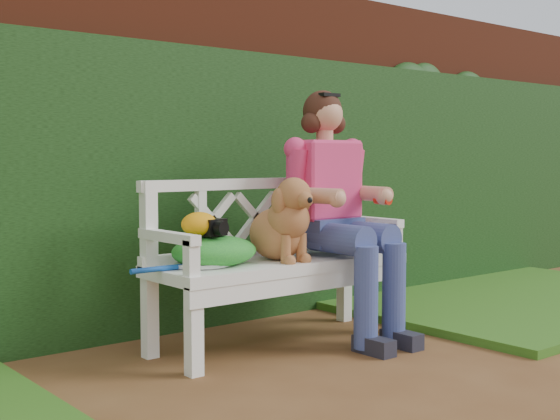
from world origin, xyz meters
TOP-DOWN VIEW (x-y plane):
  - ground at (0.00, 0.00)m, footprint 60.00×60.00m
  - brick_wall at (0.00, 1.90)m, footprint 10.00×0.30m
  - ivy_hedge at (0.00, 1.68)m, footprint 10.00×0.18m
  - grass_right at (2.40, 0.90)m, footprint 2.60×2.00m
  - garden_bench at (0.29, 1.00)m, footprint 1.63×0.74m
  - seated_woman at (0.65, 0.98)m, footprint 0.69×0.86m
  - dog at (0.26, 0.95)m, footprint 0.42×0.49m
  - tennis_racket at (-0.24, 1.01)m, footprint 0.61×0.30m
  - green_bag at (-0.14, 1.00)m, footprint 0.52×0.43m
  - camera_item at (-0.16, 0.99)m, footprint 0.15×0.12m
  - baseball_glove at (-0.23, 1.01)m, footprint 0.21×0.16m

SIDE VIEW (x-z plane):
  - ground at x=0.00m, z-range 0.00..0.00m
  - grass_right at x=2.40m, z-range 0.00..0.05m
  - garden_bench at x=0.29m, z-range 0.00..0.48m
  - tennis_racket at x=-0.24m, z-range 0.48..0.51m
  - green_bag at x=-0.14m, z-range 0.48..0.64m
  - camera_item at x=-0.16m, z-range 0.64..0.73m
  - baseball_glove at x=-0.23m, z-range 0.64..0.76m
  - seated_woman at x=0.65m, z-range 0.00..1.42m
  - dog at x=0.26m, z-range 0.48..0.94m
  - ivy_hedge at x=0.00m, z-range 0.00..1.70m
  - brick_wall at x=0.00m, z-range 0.00..2.20m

